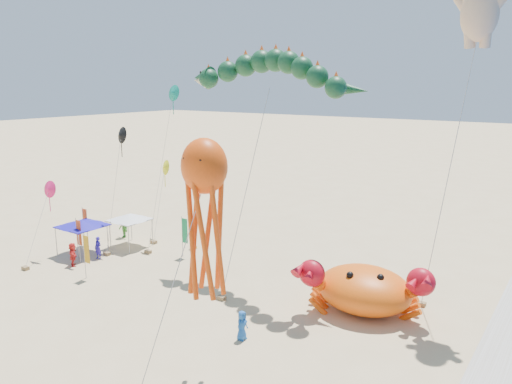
# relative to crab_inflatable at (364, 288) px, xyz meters

# --- Properties ---
(ground) EXTENTS (320.00, 320.00, 0.00)m
(ground) POSITION_rel_crab_inflatable_xyz_m (-4.66, -3.23, -1.44)
(ground) COLOR #D1B784
(ground) RESTS_ON ground
(foam_strip) EXTENTS (320.00, 320.00, 0.00)m
(foam_strip) POSITION_rel_crab_inflatable_xyz_m (7.34, -3.23, -1.43)
(foam_strip) COLOR silver
(foam_strip) RESTS_ON ground
(crab_inflatable) EXTENTS (7.46, 6.28, 3.27)m
(crab_inflatable) POSITION_rel_crab_inflatable_xyz_m (0.00, 0.00, 0.00)
(crab_inflatable) COLOR #F5590C
(crab_inflatable) RESTS_ON ground
(dragon_kite) EXTENTS (12.42, 6.04, 14.63)m
(dragon_kite) POSITION_rel_crab_inflatable_xyz_m (-7.40, 1.08, 11.82)
(dragon_kite) COLOR #103A1F
(dragon_kite) RESTS_ON ground
(cherub_kite) EXTENTS (2.82, 1.88, 19.03)m
(cherub_kite) POSITION_rel_crab_inflatable_xyz_m (4.20, 3.49, 15.53)
(cherub_kite) COLOR #EFBD92
(cherub_kite) RESTS_ON ground
(octopus_kite) EXTENTS (2.58, 4.12, 10.79)m
(octopus_kite) POSITION_rel_crab_inflatable_xyz_m (-3.22, -10.06, 6.47)
(octopus_kite) COLOR #F74D0D
(octopus_kite) RESTS_ON ground
(canopy_blue) EXTENTS (3.39, 3.39, 2.71)m
(canopy_blue) POSITION_rel_crab_inflatable_xyz_m (-21.77, -2.77, 1.00)
(canopy_blue) COLOR gray
(canopy_blue) RESTS_ON ground
(canopy_white) EXTENTS (3.01, 3.01, 2.71)m
(canopy_white) POSITION_rel_crab_inflatable_xyz_m (-20.14, 0.46, 1.00)
(canopy_white) COLOR gray
(canopy_white) RESTS_ON ground
(feather_flags) EXTENTS (9.22, 6.98, 3.20)m
(feather_flags) POSITION_rel_crab_inflatable_xyz_m (-19.10, -2.48, 0.57)
(feather_flags) COLOR gray
(feather_flags) RESTS_ON ground
(beachgoers) EXTENTS (19.54, 10.56, 1.84)m
(beachgoers) POSITION_rel_crab_inflatable_xyz_m (-18.12, -1.48, -0.56)
(beachgoers) COLOR #281CA5
(beachgoers) RESTS_ON ground
(small_kites) EXTENTS (6.37, 12.41, 12.88)m
(small_kites) POSITION_rel_crab_inflatable_xyz_m (-20.37, 0.76, 5.85)
(small_kites) COLOR #FF1C6A
(small_kites) RESTS_ON ground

